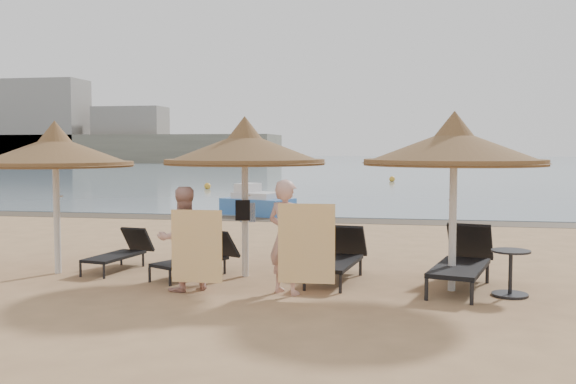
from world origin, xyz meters
name	(u,v)px	position (x,y,z in m)	size (l,w,h in m)	color
ground	(203,283)	(0.00, 0.00, 0.00)	(160.00, 160.00, 0.00)	tan
sea	(383,163)	(0.00, 80.00, 0.01)	(200.00, 140.00, 0.03)	slate
wet_sand_strip	(299,219)	(0.00, 9.40, 0.00)	(200.00, 1.60, 0.01)	#483D2F
far_shore	(205,142)	(-25.10, 77.82, 2.91)	(150.00, 54.80, 12.00)	slate
palapa_left	(55,152)	(-2.77, 0.33, 2.14)	(2.71, 2.71, 2.69)	silver
palapa_center	(245,149)	(0.54, 0.68, 2.19)	(2.77, 2.77, 2.75)	silver
palapa_right	(454,148)	(3.96, 0.19, 2.21)	(2.80, 2.80, 2.78)	silver
lounger_far_left	(121,251)	(-1.85, 0.92, 0.32)	(0.78, 1.66, 0.71)	black
lounger_near_left	(200,256)	(-0.25, 0.60, 0.34)	(1.26, 1.73, 0.75)	black
lounger_near_right	(339,256)	(2.15, 0.75, 0.38)	(0.90, 1.98, 0.86)	black
lounger_far_right	(463,260)	(4.15, 0.50, 0.43)	(1.20, 2.24, 0.95)	black
side_table	(510,274)	(4.80, -0.02, 0.33)	(0.57, 0.57, 0.69)	black
person_left	(182,230)	(-0.14, -0.55, 0.94)	(0.86, 0.56, 1.87)	#D49D8F
person_right	(286,228)	(1.48, -0.49, 1.01)	(0.93, 0.60, 2.02)	#D49D8F
towel_left	(197,246)	(0.21, -0.90, 0.75)	(0.78, 0.04, 1.09)	orange
towel_right	(306,244)	(1.83, -0.74, 0.81)	(0.84, 0.06, 1.18)	orange
bag_patterned	(248,213)	(0.54, 0.86, 1.09)	(0.27, 0.14, 0.33)	silver
bag_dark	(243,210)	(0.54, 0.52, 1.16)	(0.25, 0.12, 0.34)	black
pedal_boat	(257,203)	(-1.57, 10.51, 0.38)	(2.52, 2.01, 1.03)	#366BB5
buoy_left	(207,186)	(-7.09, 22.44, 0.17)	(0.35, 0.35, 0.35)	gold
buoy_mid	(392,179)	(2.31, 31.60, 0.18)	(0.37, 0.37, 0.37)	gold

